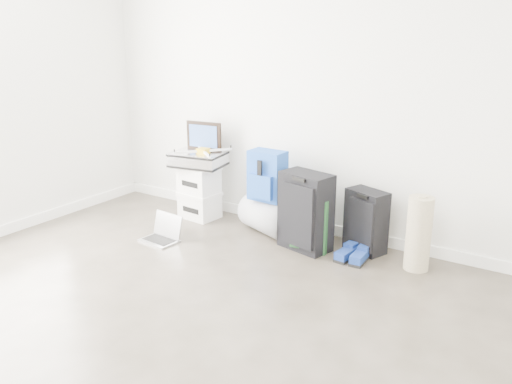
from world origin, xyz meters
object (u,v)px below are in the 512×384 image
Objects in this scene: boxes_stack at (199,192)px; laptop at (163,234)px; briefcase at (198,159)px; duffel_bag at (268,216)px; large_suitcase at (305,212)px; carry_on at (366,221)px.

boxes_stack is 1.53× the size of laptop.
duffel_bag is (0.81, 0.02, -0.44)m from briefcase.
duffel_bag is 0.99m from laptop.
briefcase is 0.87m from laptop.
large_suitcase reaches higher than carry_on.
duffel_bag is 0.94m from carry_on.
carry_on reaches higher than duffel_bag.
large_suitcase reaches higher than boxes_stack.
large_suitcase is 1.32m from laptop.
duffel_bag is at bearing -8.43° from briefcase.
boxes_stack reaches higher than duffel_bag.
large_suitcase is at bearing -1.01° from boxes_stack.
boxes_stack is 0.79× the size of large_suitcase.
carry_on reaches higher than boxes_stack.
boxes_stack is 0.81m from duffel_bag.
carry_on is 1.81m from laptop.
boxes_stack is at bearing -157.33° from duffel_bag.
carry_on is (1.73, 0.10, 0.00)m from boxes_stack.
briefcase is 1.77m from carry_on.
briefcase is 0.92× the size of duffel_bag.
boxes_stack is 1.28m from large_suitcase.
large_suitcase reaches higher than briefcase.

